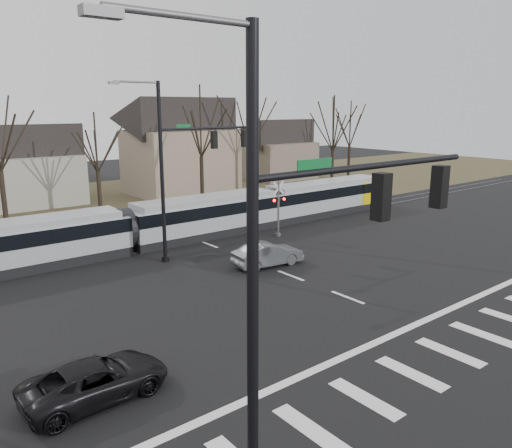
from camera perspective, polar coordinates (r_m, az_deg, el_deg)
ground at (r=23.16m, az=14.19°, el=-9.57°), size 140.00×140.00×0.00m
grass_verge at (r=48.71m, az=-17.10°, el=2.22°), size 140.00×28.00×0.01m
crosswalk at (r=21.23m, az=22.96°, el=-12.41°), size 27.00×2.60×0.01m
stop_line at (r=22.22m, az=17.93°, el=-10.81°), size 28.00×0.35×0.01m
lane_dashes at (r=34.62m, az=-7.23°, el=-1.62°), size 0.18×30.00×0.01m
rail_pair at (r=34.45m, az=-7.06°, el=-1.65°), size 90.00×1.52×0.06m
tram at (r=34.80m, az=-5.85°, el=1.05°), size 36.76×2.73×2.79m
sedan at (r=28.32m, az=1.36°, el=-3.48°), size 2.41×4.45×1.35m
suv at (r=16.81m, az=-17.82°, el=-16.63°), size 2.37×4.63×1.25m
signal_pole_near_left at (r=10.07m, az=6.79°, el=-4.89°), size 9.28×0.44×10.20m
signal_pole_far at (r=29.41m, az=-8.00°, el=7.02°), size 9.28×0.44×10.20m
rail_crossing_signal at (r=34.54m, az=2.58°, el=1.64°), size 1.08×0.36×4.00m
tree_row at (r=43.39m, az=-12.10°, el=7.89°), size 59.20×7.20×10.00m
house_b at (r=50.45m, az=-24.41°, el=6.54°), size 8.64×7.56×7.65m
house_c at (r=52.82m, az=-8.70°, el=9.19°), size 10.80×8.64×10.10m
house_d at (r=63.25m, az=2.39°, el=8.82°), size 8.64×7.56×7.65m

